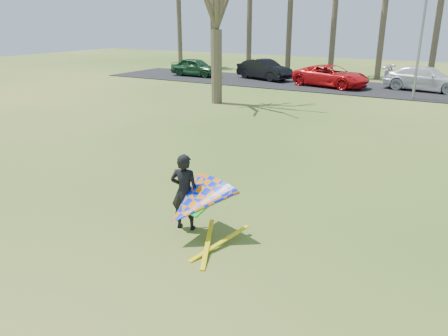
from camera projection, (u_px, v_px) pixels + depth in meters
The scene contains 8 objects.
ground at pixel (181, 237), 10.05m from camera, with size 100.00×100.00×0.00m, color #1E5512.
parking_strip at pixel (388, 90), 30.52m from camera, with size 46.00×7.00×0.06m, color black.
streetlight at pixel (426, 24), 25.60m from camera, with size 2.28×0.18×8.00m.
car_0 at pixel (196, 67), 37.64m from camera, with size 1.80×4.46×1.52m, color #1B4424.
car_1 at pixel (264, 69), 35.51m from camera, with size 1.70×4.88×1.61m, color black.
car_2 at pixel (331, 76), 31.76m from camera, with size 2.56×5.54×1.54m, color red.
car_3 at pixel (426, 79), 29.95m from camera, with size 2.27×5.59×1.62m, color silver.
kite_flyer at pixel (193, 201), 9.87m from camera, with size 2.13×2.39×2.02m.
Camera 1 is at (5.36, -7.28, 4.77)m, focal length 35.00 mm.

